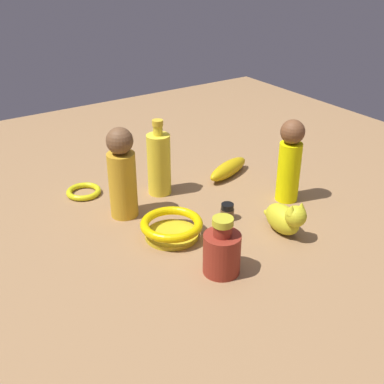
{
  "coord_description": "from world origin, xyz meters",
  "views": [
    {
      "loc": [
        0.61,
        0.92,
        0.63
      ],
      "look_at": [
        0.0,
        0.0,
        0.06
      ],
      "focal_mm": 45.86,
      "sensor_mm": 36.0,
      "label": 1
    }
  ],
  "objects_px": {
    "person_figure_adult": "(290,160)",
    "cat_figurine": "(285,218)",
    "banana": "(228,169)",
    "bowl": "(172,227)",
    "bottle_tall": "(159,163)",
    "person_figure_child": "(122,174)",
    "bottle_short": "(222,251)",
    "bangle": "(84,192)",
    "nail_polish_jar": "(227,212)"
  },
  "relations": [
    {
      "from": "bowl",
      "to": "bottle_short",
      "type": "height_order",
      "value": "bottle_short"
    },
    {
      "from": "bangle",
      "to": "bottle_short",
      "type": "relative_size",
      "value": 0.73
    },
    {
      "from": "person_figure_adult",
      "to": "nail_polish_jar",
      "type": "relative_size",
      "value": 5.3
    },
    {
      "from": "person_figure_adult",
      "to": "person_figure_child",
      "type": "bearing_deg",
      "value": -22.63
    },
    {
      "from": "cat_figurine",
      "to": "person_figure_child",
      "type": "height_order",
      "value": "person_figure_child"
    },
    {
      "from": "bowl",
      "to": "cat_figurine",
      "type": "bearing_deg",
      "value": 149.51
    },
    {
      "from": "banana",
      "to": "bowl",
      "type": "distance_m",
      "value": 0.37
    },
    {
      "from": "bottle_short",
      "to": "bangle",
      "type": "bearing_deg",
      "value": -77.96
    },
    {
      "from": "banana",
      "to": "bottle_short",
      "type": "height_order",
      "value": "bottle_short"
    },
    {
      "from": "banana",
      "to": "bangle",
      "type": "bearing_deg",
      "value": -36.74
    },
    {
      "from": "bottle_tall",
      "to": "nail_polish_jar",
      "type": "distance_m",
      "value": 0.24
    },
    {
      "from": "bottle_tall",
      "to": "bottle_short",
      "type": "height_order",
      "value": "bottle_tall"
    },
    {
      "from": "bottle_tall",
      "to": "person_figure_child",
      "type": "bearing_deg",
      "value": 22.35
    },
    {
      "from": "bangle",
      "to": "cat_figurine",
      "type": "relative_size",
      "value": 0.67
    },
    {
      "from": "bowl",
      "to": "bottle_short",
      "type": "relative_size",
      "value": 1.13
    },
    {
      "from": "person_figure_adult",
      "to": "person_figure_child",
      "type": "distance_m",
      "value": 0.44
    },
    {
      "from": "bowl",
      "to": "bottle_tall",
      "type": "height_order",
      "value": "bottle_tall"
    },
    {
      "from": "cat_figurine",
      "to": "bottle_short",
      "type": "xyz_separation_m",
      "value": [
        0.22,
        0.04,
        0.01
      ]
    },
    {
      "from": "bowl",
      "to": "bangle",
      "type": "relative_size",
      "value": 1.55
    },
    {
      "from": "banana",
      "to": "cat_figurine",
      "type": "bearing_deg",
      "value": 57.01
    },
    {
      "from": "bowl",
      "to": "nail_polish_jar",
      "type": "distance_m",
      "value": 0.16
    },
    {
      "from": "bowl",
      "to": "nail_polish_jar",
      "type": "bearing_deg",
      "value": 177.37
    },
    {
      "from": "person_figure_adult",
      "to": "bottle_short",
      "type": "bearing_deg",
      "value": 25.53
    },
    {
      "from": "person_figure_child",
      "to": "bowl",
      "type": "bearing_deg",
      "value": 106.35
    },
    {
      "from": "bangle",
      "to": "bowl",
      "type": "bearing_deg",
      "value": 105.66
    },
    {
      "from": "cat_figurine",
      "to": "bottle_tall",
      "type": "bearing_deg",
      "value": -67.99
    },
    {
      "from": "person_figure_child",
      "to": "nail_polish_jar",
      "type": "xyz_separation_m",
      "value": [
        -0.2,
        0.16,
        -0.09
      ]
    },
    {
      "from": "banana",
      "to": "bottle_short",
      "type": "bearing_deg",
      "value": 31.8
    },
    {
      "from": "cat_figurine",
      "to": "banana",
      "type": "bearing_deg",
      "value": -103.96
    },
    {
      "from": "bowl",
      "to": "bottle_tall",
      "type": "bearing_deg",
      "value": -113.31
    },
    {
      "from": "bottle_tall",
      "to": "bottle_short",
      "type": "bearing_deg",
      "value": 78.97
    },
    {
      "from": "person_figure_adult",
      "to": "bangle",
      "type": "distance_m",
      "value": 0.57
    },
    {
      "from": "person_figure_adult",
      "to": "bangle",
      "type": "xyz_separation_m",
      "value": [
        0.45,
        -0.33,
        -0.11
      ]
    },
    {
      "from": "bottle_tall",
      "to": "person_figure_child",
      "type": "distance_m",
      "value": 0.15
    },
    {
      "from": "cat_figurine",
      "to": "person_figure_child",
      "type": "distance_m",
      "value": 0.41
    },
    {
      "from": "bangle",
      "to": "cat_figurine",
      "type": "bearing_deg",
      "value": 125.21
    },
    {
      "from": "cat_figurine",
      "to": "person_figure_child",
      "type": "bearing_deg",
      "value": -46.45
    },
    {
      "from": "person_figure_adult",
      "to": "bangle",
      "type": "relative_size",
      "value": 2.36
    },
    {
      "from": "bottle_short",
      "to": "person_figure_child",
      "type": "relative_size",
      "value": 0.56
    },
    {
      "from": "person_figure_adult",
      "to": "cat_figurine",
      "type": "distance_m",
      "value": 0.19
    },
    {
      "from": "person_figure_adult",
      "to": "bottle_tall",
      "type": "distance_m",
      "value": 0.35
    },
    {
      "from": "bottle_short",
      "to": "bottle_tall",
      "type": "bearing_deg",
      "value": -101.03
    },
    {
      "from": "bottle_tall",
      "to": "bottle_short",
      "type": "relative_size",
      "value": 1.61
    },
    {
      "from": "banana",
      "to": "bowl",
      "type": "xyz_separation_m",
      "value": [
        0.31,
        0.19,
        0.0
      ]
    },
    {
      "from": "bottle_tall",
      "to": "cat_figurine",
      "type": "height_order",
      "value": "bottle_tall"
    },
    {
      "from": "banana",
      "to": "bowl",
      "type": "bearing_deg",
      "value": 12.24
    },
    {
      "from": "person_figure_adult",
      "to": "cat_figurine",
      "type": "xyz_separation_m",
      "value": [
        0.12,
        0.12,
        -0.07
      ]
    },
    {
      "from": "person_figure_adult",
      "to": "nail_polish_jar",
      "type": "xyz_separation_m",
      "value": [
        0.2,
        -0.0,
        -0.09
      ]
    },
    {
      "from": "bottle_short",
      "to": "nail_polish_jar",
      "type": "relative_size",
      "value": 3.08
    },
    {
      "from": "bowl",
      "to": "bottle_short",
      "type": "xyz_separation_m",
      "value": [
        -0.02,
        0.17,
        0.03
      ]
    }
  ]
}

